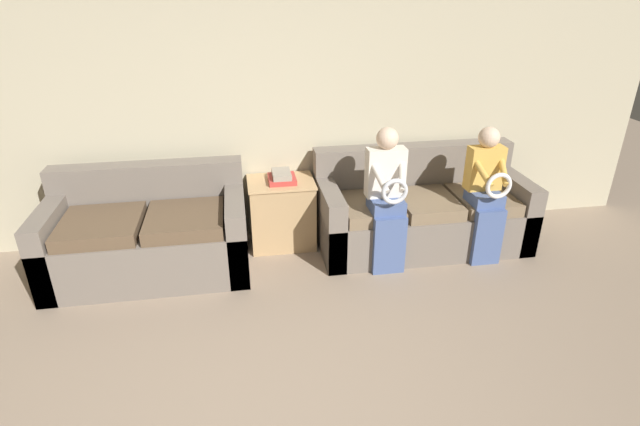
{
  "coord_description": "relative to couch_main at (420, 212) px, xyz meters",
  "views": [
    {
      "loc": [
        -0.01,
        -1.64,
        2.3
      ],
      "look_at": [
        0.55,
        1.69,
        0.71
      ],
      "focal_mm": 28.0,
      "sensor_mm": 36.0,
      "label": 1
    }
  ],
  "objects": [
    {
      "name": "child_left_seated",
      "position": [
        -0.44,
        -0.34,
        0.35
      ],
      "size": [
        0.33,
        0.38,
        1.22
      ],
      "color": "#475B8E",
      "rests_on": "ground_plane"
    },
    {
      "name": "book_stack",
      "position": [
        -1.27,
        0.18,
        0.36
      ],
      "size": [
        0.24,
        0.26,
        0.1
      ],
      "color": "#BC3833",
      "rests_on": "side_shelf"
    },
    {
      "name": "child_right_seated",
      "position": [
        0.44,
        -0.35,
        0.33
      ],
      "size": [
        0.31,
        0.38,
        1.18
      ],
      "color": "#475B8E",
      "rests_on": "ground_plane"
    },
    {
      "name": "wall_back",
      "position": [
        -1.62,
        0.47,
        0.96
      ],
      "size": [
        7.97,
        0.06,
        2.55
      ],
      "color": "#BCB293",
      "rests_on": "ground_plane"
    },
    {
      "name": "side_shelf",
      "position": [
        -1.28,
        0.19,
        0.01
      ],
      "size": [
        0.6,
        0.47,
        0.63
      ],
      "color": "tan",
      "rests_on": "ground_plane"
    },
    {
      "name": "couch_main",
      "position": [
        0.0,
        0.0,
        0.0
      ],
      "size": [
        1.91,
        0.85,
        0.88
      ],
      "color": "#70665B",
      "rests_on": "ground_plane"
    },
    {
      "name": "couch_side",
      "position": [
        -2.44,
        -0.08,
        0.0
      ],
      "size": [
        1.63,
        0.89,
        0.86
      ],
      "color": "#70665B",
      "rests_on": "ground_plane"
    }
  ]
}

